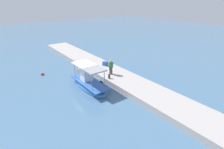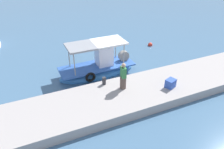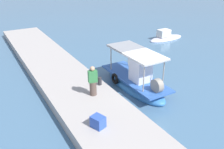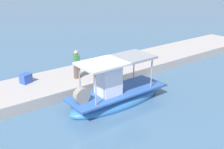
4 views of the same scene
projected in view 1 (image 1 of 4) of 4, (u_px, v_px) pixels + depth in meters
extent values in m
plane|color=#466B8C|center=(85.00, 84.00, 19.96)|extent=(120.00, 120.00, 0.00)
cube|color=#AAA29E|center=(111.00, 74.00, 21.89)|extent=(36.00, 3.63, 0.60)
ellipsoid|color=#3475BC|center=(89.00, 86.00, 19.11)|extent=(5.69, 1.88, 0.98)
cube|color=#315DAD|center=(89.00, 82.00, 18.90)|extent=(5.47, 1.88, 0.10)
cube|color=white|center=(86.00, 74.00, 19.03)|extent=(1.10, 1.03, 1.59)
cylinder|color=gray|center=(75.00, 71.00, 19.53)|extent=(0.07, 0.07, 1.74)
cylinder|color=gray|center=(86.00, 68.00, 20.31)|extent=(0.07, 0.07, 1.74)
cylinder|color=gray|center=(92.00, 83.00, 16.84)|extent=(0.07, 0.07, 1.74)
cylinder|color=gray|center=(104.00, 79.00, 17.62)|extent=(0.07, 0.07, 1.74)
cube|color=#92949B|center=(88.00, 66.00, 18.21)|extent=(4.14, 1.83, 0.12)
torus|color=black|center=(101.00, 84.00, 18.88)|extent=(0.74, 0.18, 0.74)
cylinder|color=gray|center=(79.00, 72.00, 20.34)|extent=(0.80, 0.35, 0.80)
cylinder|color=brown|center=(111.00, 71.00, 20.92)|extent=(0.45, 0.45, 0.81)
cube|color=#347D43|center=(111.00, 65.00, 20.63)|extent=(0.36, 0.53, 0.67)
sphere|color=tan|center=(111.00, 61.00, 20.44)|extent=(0.26, 0.26, 0.26)
cylinder|color=#2D2D33|center=(109.00, 76.00, 19.83)|extent=(0.24, 0.24, 0.50)
cube|color=#3054B8|center=(105.00, 63.00, 23.62)|extent=(0.73, 0.65, 0.55)
sphere|color=red|center=(42.00, 74.00, 22.31)|extent=(0.43, 0.43, 0.43)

